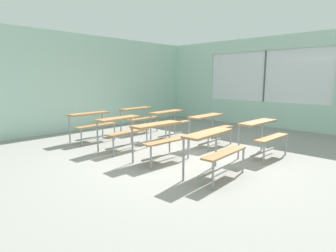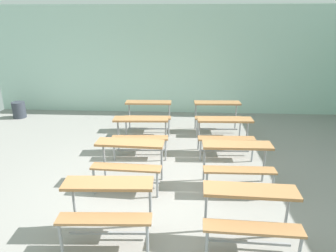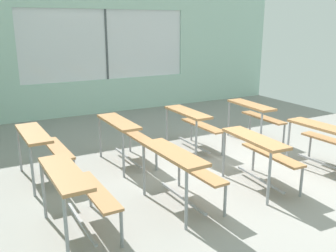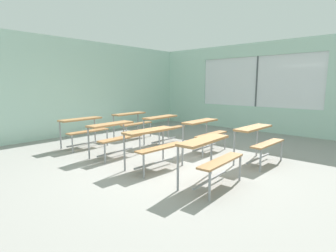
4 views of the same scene
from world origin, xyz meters
name	(u,v)px [view 2 (image 2 of 4)]	position (x,y,z in m)	size (l,w,h in m)	color
ground	(149,193)	(0.00, 0.00, -0.03)	(10.00, 9.00, 0.05)	gray
wall_back	(166,61)	(0.00, 4.50, 1.50)	(10.00, 0.12, 3.00)	silver
desk_bench_r0c0	(107,200)	(-0.37, -1.11, 0.56)	(1.13, 0.64, 0.74)	#A87547
desk_bench_r0c1	(251,208)	(1.33, -1.17, 0.56)	(1.12, 0.63, 0.74)	#A87547
desk_bench_r1c0	(129,155)	(-0.34, 0.18, 0.56)	(1.13, 0.64, 0.74)	#A87547
desk_bench_r1c1	(238,157)	(1.40, 0.19, 0.56)	(1.11, 0.61, 0.74)	#A87547
desk_bench_r2c0	(141,128)	(-0.33, 1.43, 0.56)	(1.13, 0.65, 0.74)	#A87547
desk_bench_r2c1	(225,129)	(1.36, 1.49, 0.56)	(1.12, 0.62, 0.74)	#A87547
desk_bench_r3c0	(148,110)	(-0.33, 2.72, 0.56)	(1.12, 0.62, 0.74)	#A87547
desk_bench_r3c1	(218,110)	(1.33, 2.78, 0.56)	(1.12, 0.63, 0.74)	#A87547
trash_bin	(19,110)	(-4.09, 3.67, 0.22)	(0.35, 0.35, 0.45)	#333842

